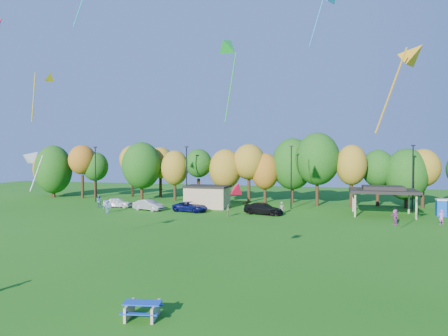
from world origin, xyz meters
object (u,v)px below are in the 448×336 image
(picnic_table, at_px, (142,309))
(car_a, at_px, (118,203))
(car_b, at_px, (148,205))
(car_d, at_px, (263,209))
(car_c, at_px, (190,207))

(picnic_table, distance_m, car_a, 41.44)
(car_b, height_order, car_d, car_d)
(car_b, height_order, car_c, car_b)
(car_c, bearing_deg, picnic_table, -152.46)
(picnic_table, relative_size, car_c, 0.42)
(car_c, bearing_deg, car_a, 94.57)
(picnic_table, relative_size, car_a, 0.48)
(car_b, xyz_separation_m, car_c, (6.13, 0.27, -0.07))
(car_a, bearing_deg, car_c, -99.34)
(picnic_table, height_order, car_b, car_b)
(picnic_table, height_order, car_d, car_d)
(car_a, height_order, car_b, car_b)
(car_a, distance_m, car_b, 5.94)
(car_a, bearing_deg, picnic_table, -151.00)
(car_b, relative_size, car_c, 0.93)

